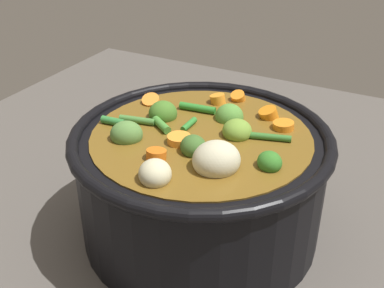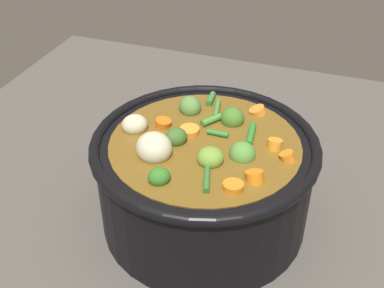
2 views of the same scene
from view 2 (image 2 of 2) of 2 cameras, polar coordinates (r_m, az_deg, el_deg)
The scene contains 2 objects.
ground_plane at distance 0.78m, azimuth 1.33°, elevation -8.42°, with size 1.10×1.10×0.00m, color #514C47.
cooking_pot at distance 0.73m, azimuth 1.39°, elevation -3.98°, with size 0.32×0.32×0.17m.
Camera 2 is at (-0.17, 0.54, 0.54)m, focal length 46.79 mm.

